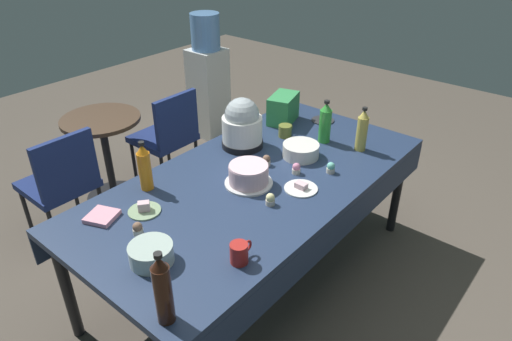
{
  "coord_description": "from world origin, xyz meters",
  "views": [
    {
      "loc": [
        -1.74,
        -1.45,
        2.14
      ],
      "look_at": [
        0.0,
        0.0,
        0.8
      ],
      "focal_mm": 32.01,
      "sensor_mm": 36.0,
      "label": 1
    }
  ],
  "objects": [
    {
      "name": "coffee_mug_red",
      "position": [
        -0.59,
        -0.4,
        0.8
      ],
      "size": [
        0.13,
        0.08,
        0.1
      ],
      "color": "#B2231E",
      "rests_on": "potluck_table"
    },
    {
      "name": "slow_cooker",
      "position": [
        0.25,
        0.33,
        0.9
      ],
      "size": [
        0.27,
        0.27,
        0.33
      ],
      "color": "black",
      "rests_on": "potluck_table"
    },
    {
      "name": "cupcake_lemon",
      "position": [
        -0.16,
        -0.23,
        0.78
      ],
      "size": [
        0.05,
        0.05,
        0.07
      ],
      "color": "beige",
      "rests_on": "potluck_table"
    },
    {
      "name": "soda_bottle_lime_soda",
      "position": [
        0.65,
        -0.05,
        0.88
      ],
      "size": [
        0.08,
        0.08,
        0.29
      ],
      "color": "green",
      "rests_on": "potluck_table"
    },
    {
      "name": "ceramic_snack_bowl",
      "position": [
        0.38,
        -0.05,
        0.79
      ],
      "size": [
        0.23,
        0.23,
        0.09
      ],
      "primitive_type": "cylinder",
      "color": "silver",
      "rests_on": "potluck_table"
    },
    {
      "name": "maroon_chair_left",
      "position": [
        -0.55,
        1.28,
        0.49
      ],
      "size": [
        0.44,
        0.44,
        0.85
      ],
      "color": "navy",
      "rests_on": "ground"
    },
    {
      "name": "potluck_table",
      "position": [
        0.0,
        0.0,
        0.69
      ],
      "size": [
        2.2,
        1.1,
        0.75
      ],
      "color": "navy",
      "rests_on": "ground"
    },
    {
      "name": "ground",
      "position": [
        0.0,
        0.0,
        0.0
      ],
      "size": [
        9.0,
        9.0,
        0.0
      ],
      "primitive_type": "plane",
      "color": "brown"
    },
    {
      "name": "glass_salad_bowl",
      "position": [
        -0.84,
        -0.1,
        0.79
      ],
      "size": [
        0.2,
        0.2,
        0.09
      ],
      "primitive_type": "cylinder",
      "color": "#B2C6BC",
      "rests_on": "potluck_table"
    },
    {
      "name": "paper_napkin_stack",
      "position": [
        -0.8,
        0.35,
        0.76
      ],
      "size": [
        0.18,
        0.18,
        0.02
      ],
      "primitive_type": "cube",
      "rotation": [
        0.0,
        0.0,
        0.39
      ],
      "color": "pink",
      "rests_on": "potluck_table"
    },
    {
      "name": "cupcake_vanilla",
      "position": [
        -0.76,
        0.1,
        0.78
      ],
      "size": [
        0.05,
        0.05,
        0.07
      ],
      "color": "beige",
      "rests_on": "potluck_table"
    },
    {
      "name": "soda_bottle_orange_juice",
      "position": [
        -0.47,
        0.4,
        0.88
      ],
      "size": [
        0.07,
        0.07,
        0.29
      ],
      "color": "orange",
      "rests_on": "potluck_table"
    },
    {
      "name": "cupcake_rose",
      "position": [
        0.33,
        -0.3,
        0.78
      ],
      "size": [
        0.05,
        0.05,
        0.07
      ],
      "color": "beige",
      "rests_on": "potluck_table"
    },
    {
      "name": "soda_bottle_cola",
      "position": [
        -1.02,
        -0.4,
        0.9
      ],
      "size": [
        0.07,
        0.07,
        0.33
      ],
      "color": "#33190F",
      "rests_on": "potluck_table"
    },
    {
      "name": "round_cafe_table",
      "position": [
        -0.05,
        1.5,
        0.5
      ],
      "size": [
        0.6,
        0.6,
        0.72
      ],
      "color": "#473323",
      "rests_on": "ground"
    },
    {
      "name": "soda_carton",
      "position": [
        0.74,
        0.36,
        0.85
      ],
      "size": [
        0.3,
        0.23,
        0.2
      ],
      "primitive_type": "cube",
      "rotation": [
        0.0,
        0.0,
        0.3
      ],
      "color": "#338C4C",
      "rests_on": "potluck_table"
    },
    {
      "name": "cupcake_cocoa",
      "position": [
        0.19,
        -0.15,
        0.78
      ],
      "size": [
        0.05,
        0.05,
        0.07
      ],
      "color": "beige",
      "rests_on": "potluck_table"
    },
    {
      "name": "dessert_plate_charcoal",
      "position": [
        0.93,
        0.14,
        0.76
      ],
      "size": [
        0.17,
        0.17,
        0.06
      ],
      "color": "#2D2D33",
      "rests_on": "potluck_table"
    },
    {
      "name": "maroon_chair_right",
      "position": [
        0.4,
        1.28,
        0.49
      ],
      "size": [
        0.44,
        0.44,
        0.85
      ],
      "color": "navy",
      "rests_on": "ground"
    },
    {
      "name": "dessert_plate_sage",
      "position": [
        -0.63,
        0.23,
        0.76
      ],
      "size": [
        0.17,
        0.17,
        0.06
      ],
      "color": "#8CA87F",
      "rests_on": "potluck_table"
    },
    {
      "name": "coffee_mug_olive",
      "position": [
        0.55,
        0.2,
        0.79
      ],
      "size": [
        0.13,
        0.09,
        0.08
      ],
      "color": "olive",
      "rests_on": "potluck_table"
    },
    {
      "name": "dessert_plate_white",
      "position": [
        0.07,
        -0.27,
        0.76
      ],
      "size": [
        0.19,
        0.19,
        0.04
      ],
      "color": "white",
      "rests_on": "potluck_table"
    },
    {
      "name": "cupcake_mint",
      "position": [
        0.16,
        0.05,
        0.78
      ],
      "size": [
        0.05,
        0.05,
        0.07
      ],
      "color": "beige",
      "rests_on": "potluck_table"
    },
    {
      "name": "water_cooler",
      "position": [
        1.34,
        1.75,
        0.59
      ],
      "size": [
        0.32,
        0.32,
        1.24
      ],
      "color": "silver",
      "rests_on": "ground"
    },
    {
      "name": "soda_bottle_ginger_ale",
      "position": [
        0.7,
        -0.29,
        0.89
      ],
      "size": [
        0.07,
        0.07,
        0.29
      ],
      "color": "gold",
      "rests_on": "potluck_table"
    },
    {
      "name": "frosted_layer_cake",
      "position": [
        -0.08,
        -0.01,
        0.81
      ],
      "size": [
        0.28,
        0.28,
        0.12
      ],
      "color": "silver",
      "rests_on": "potluck_table"
    }
  ]
}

